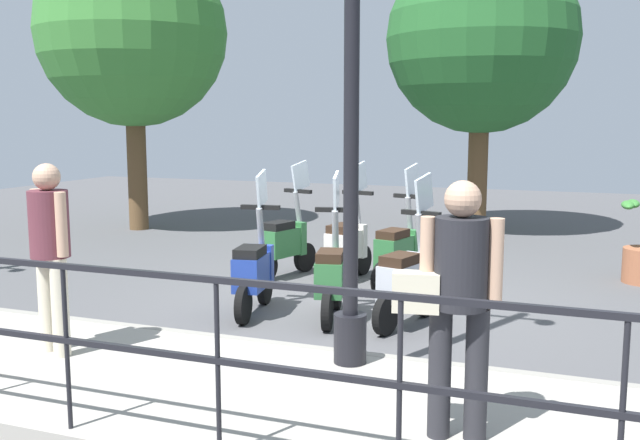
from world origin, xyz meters
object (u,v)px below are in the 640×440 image
Objects in this scene: tree_large at (132,33)px; pedestrian_distant at (50,244)px; tree_distant at (482,39)px; scooter_near_0 at (407,279)px; pedestrian_with_bag at (457,290)px; scooter_far_1 at (347,244)px; scooter_near_1 at (332,274)px; lamp_post_near at (351,110)px; scooter_near_2 at (254,270)px; scooter_far_0 at (398,250)px; scooter_far_2 at (285,241)px.

pedestrian_distant is at bearing -150.16° from tree_large.
tree_distant reaches higher than pedestrian_distant.
pedestrian_with_bag is at bearing -145.10° from scooter_near_0.
pedestrian_with_bag is 1.03× the size of scooter_far_1.
scooter_near_0 is at bearing -125.24° from tree_large.
scooter_near_0 is at bearing -98.66° from scooter_near_1.
tree_large reaches higher than pedestrian_distant.
scooter_near_0 is at bearing 9.55° from pedestrian_with_bag.
tree_large is at bearing 45.64° from lamp_post_near.
pedestrian_with_bag is at bearing -144.32° from scooter_near_2.
scooter_far_0 is 1.00× the size of scooter_far_1.
scooter_near_2 is (2.17, -0.79, -0.60)m from pedestrian_distant.
scooter_near_2 is at bearing 83.34° from scooter_near_1.
pedestrian_distant is 1.03× the size of scooter_near_2.
scooter_far_1 is (-2.75, -5.12, -3.18)m from tree_large.
scooter_near_1 is (2.68, 1.75, -0.60)m from pedestrian_with_bag.
scooter_near_1 is at bearing 175.01° from tree_distant.
pedestrian_distant is 2.39m from scooter_near_2.
scooter_far_1 is at bearing 50.51° from scooter_near_0.
pedestrian_distant is at bearing 150.47° from scooter_near_2.
pedestrian_with_bag is 1.03× the size of scooter_far_0.
pedestrian_with_bag is at bearing -143.88° from scooter_far_1.
pedestrian_with_bag is at bearing -129.52° from scooter_far_2.
scooter_near_1 is at bearing 23.22° from pedestrian_with_bag.
tree_distant is 5.66m from scooter_far_0.
scooter_far_1 is at bearing 16.10° from pedestrian_with_bag.
pedestrian_distant is 1.03× the size of scooter_far_1.
pedestrian_distant is 0.30× the size of tree_distant.
scooter_far_2 is (1.79, 0.41, 0.00)m from scooter_near_2.
scooter_far_1 is 0.85m from scooter_far_2.
pedestrian_with_bag is 4.54m from scooter_far_0.
tree_distant is 3.39× the size of scooter_far_2.
scooter_far_2 is at bearing 31.15° from lamp_post_near.
scooter_far_0 is at bearing 32.88° from scooter_near_0.
scooter_far_2 is (0.12, 1.57, 0.00)m from scooter_far_0.
pedestrian_with_bag is (-1.07, -1.02, -1.08)m from lamp_post_near.
pedestrian_with_bag is 9.44m from tree_distant.
scooter_near_0 is at bearing -134.82° from scooter_far_1.
tree_distant reaches higher than scooter_far_1.
scooter_near_0 is 1.65m from scooter_near_2.
scooter_near_0 is 1.00× the size of scooter_far_0.
lamp_post_near is 2.94× the size of scooter_far_0.
tree_large is 7.28m from scooter_far_0.
pedestrian_distant is 0.29× the size of tree_large.
lamp_post_near reaches higher than scooter_far_2.
pedestrian_distant is at bearing 131.22° from scooter_near_1.
lamp_post_near is 2.44m from scooter_near_1.
pedestrian_distant is 3.41m from scooter_near_0.
scooter_near_0 is 2.10m from scooter_far_1.
tree_distant is at bearing -1.95° from scooter_far_1.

